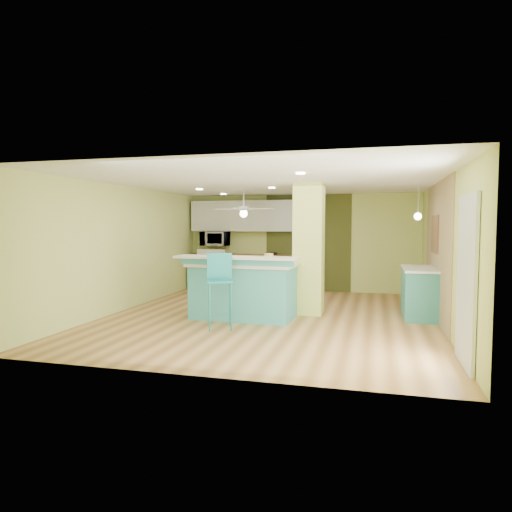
# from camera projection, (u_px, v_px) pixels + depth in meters

# --- Properties ---
(floor) EXTENTS (6.00, 7.00, 0.01)m
(floor) POSITION_uv_depth(u_px,v_px,m) (270.00, 317.00, 8.57)
(floor) COLOR brown
(floor) RESTS_ON ground
(ceiling) EXTENTS (6.00, 7.00, 0.01)m
(ceiling) POSITION_uv_depth(u_px,v_px,m) (270.00, 182.00, 8.40)
(ceiling) COLOR white
(ceiling) RESTS_ON wall_back
(wall_back) EXTENTS (6.00, 0.01, 2.50)m
(wall_back) POSITION_uv_depth(u_px,v_px,m) (300.00, 243.00, 11.87)
(wall_back) COLOR #C4D06F
(wall_back) RESTS_ON floor
(wall_front) EXTENTS (6.00, 0.01, 2.50)m
(wall_front) POSITION_uv_depth(u_px,v_px,m) (200.00, 268.00, 5.10)
(wall_front) COLOR #C4D06F
(wall_front) RESTS_ON floor
(wall_left) EXTENTS (0.01, 7.00, 2.50)m
(wall_left) POSITION_uv_depth(u_px,v_px,m) (126.00, 248.00, 9.25)
(wall_left) COLOR #C4D06F
(wall_left) RESTS_ON floor
(wall_right) EXTENTS (0.01, 7.00, 2.50)m
(wall_right) POSITION_uv_depth(u_px,v_px,m) (443.00, 253.00, 7.72)
(wall_right) COLOR #C4D06F
(wall_right) RESTS_ON floor
(wood_panel) EXTENTS (0.02, 3.40, 2.50)m
(wood_panel) POSITION_uv_depth(u_px,v_px,m) (437.00, 251.00, 8.31)
(wood_panel) COLOR #8E7551
(wood_panel) RESTS_ON floor
(olive_accent) EXTENTS (2.20, 0.02, 2.50)m
(olive_accent) POSITION_uv_depth(u_px,v_px,m) (308.00, 243.00, 11.80)
(olive_accent) COLOR #42471C
(olive_accent) RESTS_ON floor
(interior_door) EXTENTS (0.82, 0.05, 2.00)m
(interior_door) POSITION_uv_depth(u_px,v_px,m) (308.00, 253.00, 11.79)
(interior_door) COLOR silver
(interior_door) RESTS_ON floor
(french_door) EXTENTS (0.04, 1.08, 2.10)m
(french_door) POSITION_uv_depth(u_px,v_px,m) (466.00, 281.00, 5.53)
(french_door) COLOR silver
(french_door) RESTS_ON floor
(column) EXTENTS (0.55, 0.55, 2.50)m
(column) POSITION_uv_depth(u_px,v_px,m) (309.00, 249.00, 8.80)
(column) COLOR #CAD964
(column) RESTS_ON floor
(kitchen_run) EXTENTS (3.25, 0.63, 0.94)m
(kitchen_run) POSITION_uv_depth(u_px,v_px,m) (249.00, 272.00, 11.96)
(kitchen_run) COLOR #EEE47C
(kitchen_run) RESTS_ON floor
(stove) EXTENTS (0.76, 0.66, 1.08)m
(stove) POSITION_uv_depth(u_px,v_px,m) (215.00, 272.00, 12.19)
(stove) COLOR silver
(stove) RESTS_ON floor
(upper_cabinets) EXTENTS (3.20, 0.34, 0.80)m
(upper_cabinets) POSITION_uv_depth(u_px,v_px,m) (250.00, 216.00, 11.97)
(upper_cabinets) COLOR silver
(upper_cabinets) RESTS_ON wall_back
(microwave) EXTENTS (0.70, 0.48, 0.39)m
(microwave) POSITION_uv_depth(u_px,v_px,m) (215.00, 239.00, 12.14)
(microwave) COLOR white
(microwave) RESTS_ON wall_back
(ceiling_fan) EXTENTS (1.41, 1.41, 0.61)m
(ceiling_fan) POSITION_uv_depth(u_px,v_px,m) (244.00, 209.00, 10.64)
(ceiling_fan) COLOR white
(ceiling_fan) RESTS_ON ceiling
(pendant_lamp) EXTENTS (0.14, 0.14, 0.69)m
(pendant_lamp) POSITION_uv_depth(u_px,v_px,m) (418.00, 216.00, 8.49)
(pendant_lamp) COLOR silver
(pendant_lamp) RESTS_ON ceiling
(wall_decor) EXTENTS (0.03, 0.90, 0.70)m
(wall_decor) POSITION_uv_depth(u_px,v_px,m) (435.00, 234.00, 8.49)
(wall_decor) COLOR brown
(wall_decor) RESTS_ON wood_panel
(peninsula) EXTENTS (2.22, 1.25, 1.18)m
(peninsula) POSITION_uv_depth(u_px,v_px,m) (243.00, 289.00, 8.39)
(peninsula) COLOR teal
(peninsula) RESTS_ON floor
(bar_stool) EXTENTS (0.53, 0.53, 1.25)m
(bar_stool) POSITION_uv_depth(u_px,v_px,m) (220.00, 278.00, 7.59)
(bar_stool) COLOR teal
(bar_stool) RESTS_ON floor
(side_counter) EXTENTS (0.61, 1.43, 0.92)m
(side_counter) POSITION_uv_depth(u_px,v_px,m) (419.00, 292.00, 8.56)
(side_counter) COLOR teal
(side_counter) RESTS_ON floor
(fruit_bowl) EXTENTS (0.37, 0.37, 0.07)m
(fruit_bowl) POSITION_uv_depth(u_px,v_px,m) (272.00, 254.00, 11.75)
(fruit_bowl) COLOR #341F15
(fruit_bowl) RESTS_ON kitchen_run
(canister) EXTENTS (0.16, 0.16, 0.19)m
(canister) POSITION_uv_depth(u_px,v_px,m) (269.00, 259.00, 8.21)
(canister) COLOR gold
(canister) RESTS_ON peninsula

